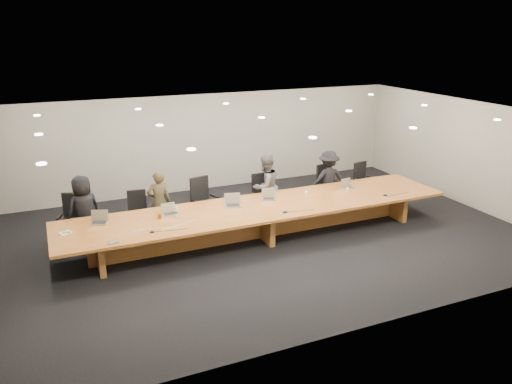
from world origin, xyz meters
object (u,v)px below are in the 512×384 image
person_b (159,202)px  person_d (328,179)px  chair_right (329,185)px  chair_mid_right (264,196)px  laptop_b (170,209)px  chair_left (138,213)px  chair_mid_left (205,202)px  water_bottle (176,212)px  av_box (113,242)px  mic_right (385,195)px  chair_far_left (72,220)px  person_c (265,186)px  laptop_e (349,184)px  mic_center (285,212)px  chair_far_right (365,181)px  laptop_c (233,200)px  mic_left (152,232)px  conference_table (261,216)px  person_a (84,210)px  laptop_d (269,194)px  amber_mug (160,216)px  laptop_a (98,218)px  paper_cup_near (306,193)px  paper_cup_far (347,189)px

person_b → person_d: size_ratio=0.97×
chair_right → person_b: (-4.58, 0.01, 0.18)m
chair_mid_right → laptop_b: size_ratio=3.64×
chair_right → chair_left: bearing=169.1°
chair_mid_left → chair_mid_right: 1.54m
water_bottle → av_box: (-1.41, -0.80, -0.11)m
laptop_b → mic_right: (5.07, -0.81, -0.11)m
chair_far_left → person_c: (4.59, -0.19, 0.24)m
chair_right → person_b: size_ratio=0.76×
av_box → person_d: bearing=5.7°
chair_left → laptop_b: bearing=-56.8°
laptop_e → mic_right: 0.97m
laptop_e → mic_center: bearing=-168.5°
chair_mid_right → chair_right: bearing=-2.0°
chair_far_right → laptop_c: bearing=-177.5°
chair_mid_right → mic_center: 1.76m
chair_far_left → person_d: (6.42, -0.18, 0.20)m
chair_left → person_b: person_b is taller
mic_center → person_d: bearing=38.6°
laptop_b → av_box: bearing=-146.9°
water_bottle → mic_right: size_ratio=2.00×
laptop_e → mic_left: 5.22m
chair_far_right → mic_center: size_ratio=8.45×
conference_table → mic_center: mic_center is taller
mic_left → person_d: bearing=18.1°
chair_mid_left → av_box: bearing=-157.1°
person_a → person_d: (6.16, -0.11, -0.01)m
av_box → mic_left: 0.81m
conference_table → laptop_c: (-0.58, 0.27, 0.37)m
person_a → person_b: bearing=157.9°
laptop_e → person_d: bearing=88.1°
person_a → person_c: (4.33, -0.11, 0.03)m
person_a → water_bottle: size_ratio=6.28×
person_d → person_b: bearing=5.5°
laptop_d → amber_mug: 2.64m
mic_right → laptop_a: bearing=172.3°
chair_mid_right → chair_far_left: bearing=174.4°
conference_table → person_c: person_c is taller
chair_right → laptop_b: (-4.55, -0.91, 0.30)m
chair_mid_left → laptop_e: size_ratio=3.92×
paper_cup_near → mic_center: paper_cup_near is taller
person_b → laptop_a: person_b is taller
laptop_b → chair_mid_right: bearing=13.3°
person_a → amber_mug: bearing=122.0°
chair_far_right → laptop_e: chair_far_right is taller
chair_right → water_bottle: 4.63m
person_a → paper_cup_far: person_a is taller
chair_far_right → laptop_b: bearing=178.8°
chair_left → laptop_b: 1.19m
paper_cup_far → av_box: 5.82m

